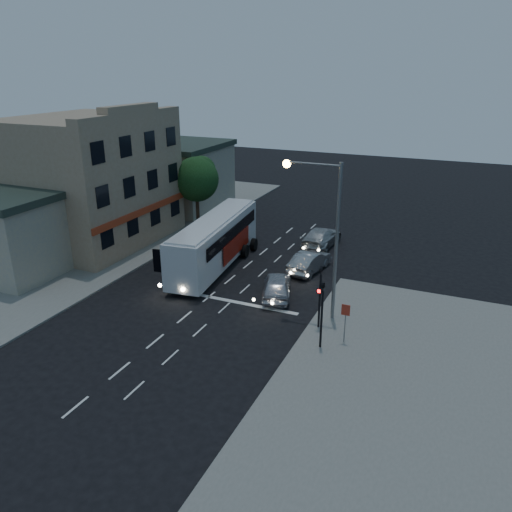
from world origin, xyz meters
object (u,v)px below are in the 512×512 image
at_px(tour_bus, 215,241).
at_px(street_tree, 196,177).
at_px(streetlight, 326,223).
at_px(car_sedan_b, 321,237).
at_px(car_sedan_a, 310,262).
at_px(traffic_signal_main, 320,290).
at_px(car_suv, 277,286).
at_px(traffic_signal_side, 322,307).
at_px(regulatory_sign, 345,317).

distance_m(tour_bus, street_tree, 10.53).
bearing_deg(streetlight, car_sedan_b, 106.69).
xyz_separation_m(car_sedan_a, traffic_signal_main, (3.06, -7.87, 1.70)).
bearing_deg(street_tree, car_suv, -42.79).
bearing_deg(car_suv, street_tree, -61.27).
relative_size(car_suv, street_tree, 0.70).
height_order(car_suv, traffic_signal_main, traffic_signal_main).
distance_m(car_sedan_b, traffic_signal_side, 16.04).
distance_m(car_sedan_a, regulatory_sign, 10.12).
bearing_deg(car_sedan_a, car_sedan_b, -73.38).
height_order(tour_bus, street_tree, street_tree).
relative_size(tour_bus, traffic_signal_side, 2.96).
xyz_separation_m(traffic_signal_main, street_tree, (-15.81, 14.25, 2.08)).
bearing_deg(street_tree, traffic_signal_side, -44.50).
relative_size(car_suv, car_sedan_a, 0.99).
bearing_deg(car_sedan_b, car_suv, 93.49).
bearing_deg(streetlight, car_suv, 154.95).
height_order(car_suv, regulatory_sign, regulatory_sign).
xyz_separation_m(streetlight, street_tree, (-15.55, 12.82, -1.23)).
height_order(tour_bus, traffic_signal_side, traffic_signal_side).
relative_size(car_suv, car_sedan_b, 0.82).
bearing_deg(traffic_signal_side, traffic_signal_main, 109.49).
distance_m(car_sedan_a, traffic_signal_side, 10.68).
height_order(traffic_signal_side, regulatory_sign, traffic_signal_side).
bearing_deg(car_suv, traffic_signal_side, 112.73).
relative_size(car_sedan_a, streetlight, 0.49).
relative_size(car_suv, regulatory_sign, 1.97).
bearing_deg(car_sedan_b, traffic_signal_side, 109.15).
xyz_separation_m(tour_bus, street_tree, (-6.14, 8.18, 2.52)).
height_order(traffic_signal_main, streetlight, streetlight).
height_order(regulatory_sign, street_tree, street_tree).
distance_m(tour_bus, traffic_signal_main, 11.42).
bearing_deg(street_tree, traffic_signal_main, -42.03).
bearing_deg(car_sedan_a, street_tree, -17.94).
distance_m(car_suv, streetlight, 6.26).
height_order(traffic_signal_main, regulatory_sign, traffic_signal_main).
distance_m(car_suv, regulatory_sign, 6.78).
height_order(car_sedan_a, streetlight, streetlight).
distance_m(car_suv, car_sedan_a, 4.89).
bearing_deg(streetlight, street_tree, 140.49).
relative_size(streetlight, street_tree, 1.45).
height_order(car_suv, street_tree, street_tree).
xyz_separation_m(traffic_signal_side, street_tree, (-16.51, 16.22, 2.08)).
bearing_deg(street_tree, car_sedan_a, -26.57).
bearing_deg(car_suv, tour_bus, -45.41).
distance_m(regulatory_sign, street_tree, 23.40).
height_order(tour_bus, traffic_signal_main, traffic_signal_main).
relative_size(car_sedan_a, regulatory_sign, 1.99).
bearing_deg(street_tree, car_sedan_b, -4.39).
bearing_deg(car_suv, streetlight, 136.47).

